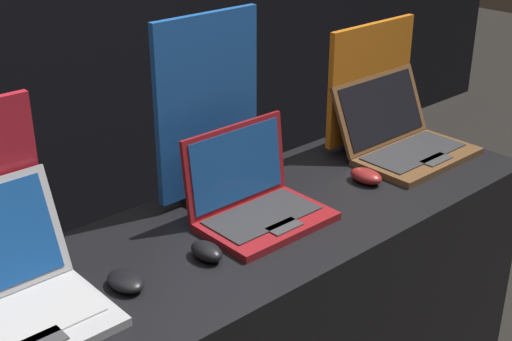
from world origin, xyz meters
The scene contains 8 objects.
laptop_front centered at (-0.66, 0.32, 1.03)m, with size 0.36×0.34×0.26m.
mouse_front centered at (-0.42, 0.26, 0.99)m, with size 0.07×0.10×0.03m.
laptop_middle centered at (0.01, 0.31, 1.03)m, with size 0.33×0.25×0.24m.
mouse_middle centered at (-0.21, 0.23, 0.99)m, with size 0.06×0.10×0.04m.
promo_stand_middle centered at (0.01, 0.49, 1.22)m, with size 0.33×0.07×0.52m.
laptop_back centered at (0.65, 0.31, 1.03)m, with size 0.39×0.32×0.23m.
mouse_back centered at (0.40, 0.25, 0.99)m, with size 0.07×0.10×0.04m.
promo_stand_back centered at (0.65, 0.46, 1.16)m, with size 0.38×0.07×0.40m.
Camera 1 is at (-1.10, -0.94, 1.88)m, focal length 50.00 mm.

